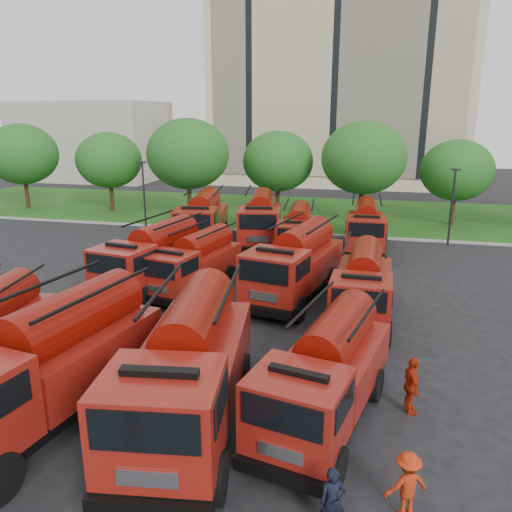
{
  "coord_description": "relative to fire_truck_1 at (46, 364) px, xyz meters",
  "views": [
    {
      "loc": [
        6.91,
        -17.39,
        8.56
      ],
      "look_at": [
        1.49,
        5.51,
        1.8
      ],
      "focal_mm": 35.0,
      "sensor_mm": 36.0,
      "label": 1
    }
  ],
  "objects": [
    {
      "name": "fire_truck_1",
      "position": [
        0.0,
        0.0,
        0.0
      ],
      "size": [
        3.98,
        8.22,
        3.59
      ],
      "rotation": [
        0.0,
        0.0,
        -0.17
      ],
      "color": "black",
      "rests_on": "ground"
    },
    {
      "name": "fire_truck_5",
      "position": [
        0.21,
        11.41,
        -0.35
      ],
      "size": [
        3.41,
        6.66,
        2.89
      ],
      "rotation": [
        0.0,
        0.0,
        -0.2
      ],
      "color": "black",
      "rests_on": "ground"
    },
    {
      "name": "tree_1",
      "position": [
        -14.29,
        29.53,
        2.74
      ],
      "size": [
        5.71,
        5.71,
        6.98
      ],
      "color": "#382314",
      "rests_on": "ground"
    },
    {
      "name": "fire_truck_8",
      "position": [
        -2.39,
        20.11,
        -0.08
      ],
      "size": [
        3.83,
        7.86,
        3.43
      ],
      "rotation": [
        0.0,
        0.0,
        0.17
      ],
      "color": "black",
      "rests_on": "ground"
    },
    {
      "name": "tree_0",
      "position": [
        -22.29,
        28.53,
        3.21
      ],
      "size": [
        6.3,
        6.3,
        7.7
      ],
      "color": "#382314",
      "rests_on": "ground"
    },
    {
      "name": "lawn",
      "position": [
        1.71,
        32.53,
        -1.75
      ],
      "size": [
        70.0,
        16.0,
        0.12
      ],
      "primitive_type": "cube",
      "color": "#194612",
      "rests_on": "ground"
    },
    {
      "name": "tree_3",
      "position": [
        0.71,
        30.53,
        2.88
      ],
      "size": [
        5.88,
        5.88,
        7.19
      ],
      "color": "#382314",
      "rests_on": "ground"
    },
    {
      "name": "fire_truck_3",
      "position": [
        7.64,
        1.84,
        -0.27
      ],
      "size": [
        3.67,
        7.03,
        3.05
      ],
      "rotation": [
        0.0,
        0.0,
        -0.22
      ],
      "color": "black",
      "rests_on": "ground"
    },
    {
      "name": "lamp_post_1",
      "position": [
        13.71,
        23.73,
        1.09
      ],
      "size": [
        0.6,
        0.25,
        5.11
      ],
      "color": "black",
      "rests_on": "ground"
    },
    {
      "name": "firefighter_5",
      "position": [
        7.49,
        10.8,
        -1.81
      ],
      "size": [
        1.87,
        1.21,
        1.87
      ],
      "primitive_type": "imported",
      "rotation": [
        0.0,
        0.0,
        2.85
      ],
      "color": "#9F250C",
      "rests_on": "ground"
    },
    {
      "name": "tree_2",
      "position": [
        -6.29,
        28.03,
        3.55
      ],
      "size": [
        6.72,
        6.72,
        8.22
      ],
      "color": "#382314",
      "rests_on": "ground"
    },
    {
      "name": "apartment_building",
      "position": [
        3.71,
        54.47,
        10.69
      ],
      "size": [
        30.0,
        14.18,
        25.0
      ],
      "color": "beige",
      "rests_on": "ground"
    },
    {
      "name": "tree_5",
      "position": [
        14.71,
        30.03,
        2.54
      ],
      "size": [
        5.46,
        5.46,
        6.68
      ],
      "color": "#382314",
      "rests_on": "ground"
    },
    {
      "name": "fire_truck_7",
      "position": [
        8.44,
        9.57,
        -0.28
      ],
      "size": [
        2.58,
        6.73,
        3.04
      ],
      "rotation": [
        0.0,
        0.0,
        -0.02
      ],
      "color": "black",
      "rests_on": "ground"
    },
    {
      "name": "fire_truck_2",
      "position": [
        3.94,
        0.77,
        -0.0
      ],
      "size": [
        3.78,
        8.16,
        3.58
      ],
      "rotation": [
        0.0,
        0.0,
        0.14
      ],
      "color": "black",
      "rests_on": "ground"
    },
    {
      "name": "curb",
      "position": [
        1.71,
        24.43,
        -1.74
      ],
      "size": [
        70.0,
        0.3,
        0.14
      ],
      "primitive_type": "cube",
      "color": "gray",
      "rests_on": "ground"
    },
    {
      "name": "side_building",
      "position": [
        -28.29,
        50.53,
        3.19
      ],
      "size": [
        18.0,
        12.0,
        10.0
      ],
      "primitive_type": "cube",
      "color": "#A6A093",
      "rests_on": "ground"
    },
    {
      "name": "fire_truck_9",
      "position": [
        1.41,
        21.01,
        -0.08
      ],
      "size": [
        3.84,
        7.86,
        3.43
      ],
      "rotation": [
        0.0,
        0.0,
        0.17
      ],
      "color": "black",
      "rests_on": "ground"
    },
    {
      "name": "ground",
      "position": [
        1.71,
        6.53,
        -1.81
      ],
      "size": [
        140.0,
        140.0,
        0.0
      ],
      "primitive_type": "plane",
      "color": "black",
      "rests_on": "ground"
    },
    {
      "name": "lamp_post_0",
      "position": [
        -8.29,
        23.73,
        1.09
      ],
      "size": [
        0.6,
        0.25,
        5.11
      ],
      "color": "black",
      "rests_on": "ground"
    },
    {
      "name": "firefighter_4",
      "position": [
        -3.19,
        6.01,
        -1.81
      ],
      "size": [
        0.99,
        0.94,
        1.69
      ],
      "primitive_type": "imported",
      "rotation": [
        0.0,
        0.0,
        2.48
      ],
      "color": "#9F250C",
      "rests_on": "ground"
    },
    {
      "name": "fire_truck_6",
      "position": [
        5.23,
        11.56,
        -0.1
      ],
      "size": [
        4.07,
        7.83,
        3.4
      ],
      "rotation": [
        0.0,
        0.0,
        -0.21
      ],
      "color": "black",
      "rests_on": "ground"
    },
    {
      "name": "fire_truck_10",
      "position": [
        4.25,
        18.85,
        -0.29
      ],
      "size": [
        2.9,
        6.79,
        3.01
      ],
      "rotation": [
        0.0,
        0.0,
        0.09
      ],
      "color": "black",
      "rests_on": "ground"
    },
    {
      "name": "fire_truck_4",
      "position": [
        -1.86,
        11.16,
        -0.16
      ],
      "size": [
        3.65,
        7.51,
        3.27
      ],
      "rotation": [
        0.0,
        0.0,
        -0.17
      ],
      "color": "black",
      "rests_on": "ground"
    },
    {
      "name": "fire_truck_11",
      "position": [
        8.26,
        21.01,
        -0.24
      ],
      "size": [
        2.69,
        6.91,
        3.11
      ],
      "rotation": [
        0.0,
        0.0,
        0.03
      ],
      "color": "black",
      "rests_on": "ground"
    },
    {
      "name": "tree_4",
      "position": [
        7.71,
        29.03,
        3.41
      ],
      "size": [
        6.55,
        6.55,
        8.01
      ],
      "color": "#382314",
      "rests_on": "ground"
    },
    {
      "name": "firefighter_2",
      "position": [
        10.06,
        2.79,
        -1.81
      ],
      "size": [
        0.84,
        1.16,
        1.79
      ],
      "primitive_type": "imported",
      "rotation": [
        0.0,
        0.0,
        1.82
      ],
      "color": "#9F250C",
      "rests_on": "ground"
    }
  ]
}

